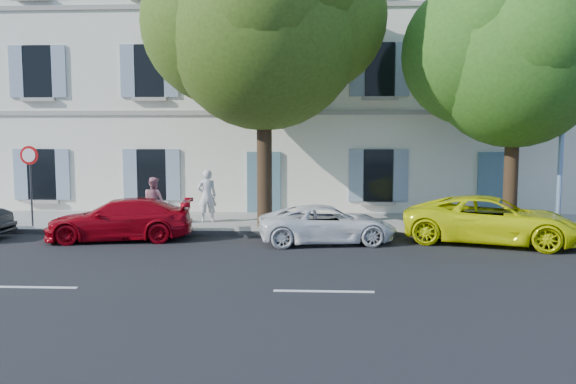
# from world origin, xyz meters

# --- Properties ---
(ground) EXTENTS (90.00, 90.00, 0.00)m
(ground) POSITION_xyz_m (0.00, 0.00, 0.00)
(ground) COLOR black
(sidewalk) EXTENTS (36.00, 4.50, 0.15)m
(sidewalk) POSITION_xyz_m (0.00, 4.45, 0.07)
(sidewalk) COLOR #A09E96
(sidewalk) RESTS_ON ground
(kerb) EXTENTS (36.00, 0.16, 0.16)m
(kerb) POSITION_xyz_m (0.00, 2.28, 0.08)
(kerb) COLOR #9E998E
(kerb) RESTS_ON ground
(building) EXTENTS (28.00, 7.00, 12.00)m
(building) POSITION_xyz_m (0.00, 10.20, 6.00)
(building) COLOR white
(building) RESTS_ON ground
(car_red_coupe) EXTENTS (4.48, 2.37, 1.24)m
(car_red_coupe) POSITION_xyz_m (-6.00, 1.34, 0.62)
(car_red_coupe) COLOR #9E0410
(car_red_coupe) RESTS_ON ground
(car_white_coupe) EXTENTS (4.18, 2.38, 1.10)m
(car_white_coupe) POSITION_xyz_m (0.16, 1.20, 0.55)
(car_white_coupe) COLOR white
(car_white_coupe) RESTS_ON ground
(car_yellow_supercar) EXTENTS (5.38, 3.70, 1.37)m
(car_yellow_supercar) POSITION_xyz_m (4.89, 1.36, 0.68)
(car_yellow_supercar) COLOR #E7EF0A
(car_yellow_supercar) RESTS_ON ground
(tree_left) EXTENTS (6.23, 6.23, 9.66)m
(tree_left) POSITION_xyz_m (-1.85, 3.18, 6.37)
(tree_left) COLOR #3A2819
(tree_left) RESTS_ON sidewalk
(tree_right) EXTENTS (5.25, 5.25, 8.10)m
(tree_right) POSITION_xyz_m (5.87, 2.81, 5.34)
(tree_right) COLOR #3A2819
(tree_right) RESTS_ON sidewalk
(road_sign) EXTENTS (0.61, 0.09, 2.63)m
(road_sign) POSITION_xyz_m (-9.46, 2.83, 2.04)
(road_sign) COLOR #383A3D
(road_sign) RESTS_ON sidewalk
(street_lamp) EXTENTS (0.39, 1.60, 7.44)m
(street_lamp) POSITION_xyz_m (7.26, 2.42, 4.36)
(street_lamp) COLOR #7293BF
(street_lamp) RESTS_ON sidewalk
(pedestrian_a) EXTENTS (0.76, 0.62, 1.80)m
(pedestrian_a) POSITION_xyz_m (-3.90, 4.01, 1.05)
(pedestrian_a) COLOR silver
(pedestrian_a) RESTS_ON sidewalk
(pedestrian_b) EXTENTS (0.98, 0.94, 1.59)m
(pedestrian_b) POSITION_xyz_m (-5.60, 3.50, 0.94)
(pedestrian_b) COLOR #C57E8D
(pedestrian_b) RESTS_ON sidewalk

